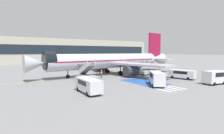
% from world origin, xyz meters
% --- Properties ---
extents(ground_plane, '(600.00, 600.00, 0.00)m').
position_xyz_m(ground_plane, '(0.00, 0.00, 0.00)').
color(ground_plane, slate).
extents(apron_leadline_yellow, '(74.45, 3.77, 0.01)m').
position_xyz_m(apron_leadline_yellow, '(-0.81, 0.73, 0.00)').
color(apron_leadline_yellow, gold).
rests_on(apron_leadline_yellow, ground_plane).
extents(apron_stand_patch_blue, '(5.20, 9.31, 0.01)m').
position_xyz_m(apron_stand_patch_blue, '(-0.81, -12.14, 0.00)').
color(apron_stand_patch_blue, '#2856A8').
rests_on(apron_stand_patch_blue, ground_plane).
extents(apron_walkway_bar_0, '(0.44, 3.60, 0.01)m').
position_xyz_m(apron_walkway_bar_0, '(-3.21, -18.68, 0.00)').
color(apron_walkway_bar_0, silver).
rests_on(apron_walkway_bar_0, ground_plane).
extents(apron_walkway_bar_1, '(0.44, 3.60, 0.01)m').
position_xyz_m(apron_walkway_bar_1, '(-2.01, -18.68, 0.00)').
color(apron_walkway_bar_1, silver).
rests_on(apron_walkway_bar_1, ground_plane).
extents(apron_walkway_bar_2, '(0.44, 3.60, 0.01)m').
position_xyz_m(apron_walkway_bar_2, '(-0.81, -18.68, 0.00)').
color(apron_walkway_bar_2, silver).
rests_on(apron_walkway_bar_2, ground_plane).
extents(apron_walkway_bar_3, '(0.44, 3.60, 0.01)m').
position_xyz_m(apron_walkway_bar_3, '(0.39, -18.68, 0.00)').
color(apron_walkway_bar_3, silver).
rests_on(apron_walkway_bar_3, ground_plane).
extents(airliner, '(40.06, 31.49, 11.38)m').
position_xyz_m(airliner, '(-0.09, 0.76, 3.44)').
color(airliner, '#B7BCC4').
rests_on(airliner, ground_plane).
extents(boarding_stairs_forward, '(2.43, 5.32, 3.98)m').
position_xyz_m(boarding_stairs_forward, '(-8.99, -4.03, 0.99)').
color(boarding_stairs_forward, '#ADB2BA').
rests_on(boarding_stairs_forward, ground_plane).
extents(boarding_stairs_aft, '(2.43, 5.32, 3.84)m').
position_xyz_m(boarding_stairs_aft, '(6.26, -3.29, 0.97)').
color(boarding_stairs_aft, '#ADB2BA').
rests_on(boarding_stairs_aft, ground_plane).
extents(fuel_tanker, '(2.75, 8.63, 3.68)m').
position_xyz_m(fuel_tanker, '(7.38, 22.43, 1.87)').
color(fuel_tanker, '#38383D').
rests_on(fuel_tanker, ground_plane).
extents(service_van_0, '(2.06, 5.56, 2.05)m').
position_xyz_m(service_van_0, '(-13.46, -14.39, 1.24)').
color(service_van_0, silver).
rests_on(service_van_0, ground_plane).
extents(service_van_1, '(4.67, 5.37, 2.34)m').
position_xyz_m(service_van_1, '(-1.35, -15.86, 1.39)').
color(service_van_1, silver).
rests_on(service_van_1, ground_plane).
extents(service_van_2, '(4.47, 2.48, 2.41)m').
position_xyz_m(service_van_2, '(8.21, -20.54, 1.42)').
color(service_van_2, silver).
rests_on(service_van_2, ground_plane).
extents(service_van_3, '(3.37, 5.64, 1.90)m').
position_xyz_m(service_van_3, '(8.85, -13.54, 1.15)').
color(service_van_3, silver).
rests_on(service_van_3, ground_plane).
extents(ground_crew_0, '(0.38, 0.49, 1.80)m').
position_xyz_m(ground_crew_0, '(11.47, -4.97, 1.04)').
color(ground_crew_0, '#2D2D33').
rests_on(ground_crew_0, ground_plane).
extents(ground_crew_1, '(0.36, 0.48, 1.82)m').
position_xyz_m(ground_crew_1, '(-5.05, -3.23, 1.05)').
color(ground_crew_1, '#2D2D33').
rests_on(ground_crew_1, ground_plane).
extents(traffic_cone_0, '(0.54, 0.54, 0.60)m').
position_xyz_m(traffic_cone_0, '(16.22, -4.77, 0.30)').
color(traffic_cone_0, orange).
rests_on(traffic_cone_0, ground_plane).
extents(traffic_cone_1, '(0.55, 0.55, 0.61)m').
position_xyz_m(traffic_cone_1, '(13.12, -3.11, 0.31)').
color(traffic_cone_1, orange).
rests_on(traffic_cone_1, ground_plane).
extents(terminal_building, '(112.63, 12.10, 12.42)m').
position_xyz_m(terminal_building, '(2.86, 57.79, 6.21)').
color(terminal_building, '#B2AD9E').
rests_on(terminal_building, ground_plane).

